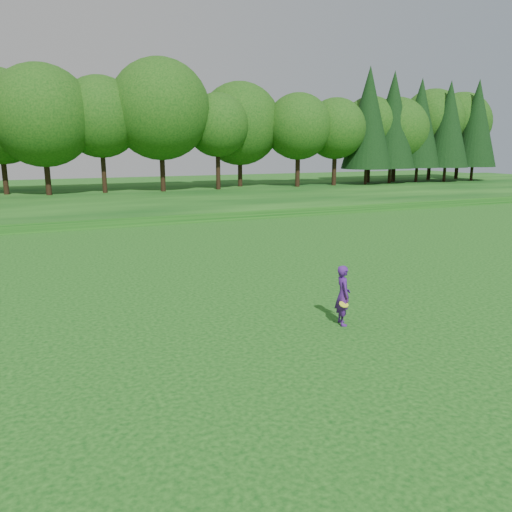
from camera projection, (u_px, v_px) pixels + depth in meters
name	position (u px, v px, depth m)	size (l,w,h in m)	color
ground	(185.00, 330.00, 14.02)	(140.00, 140.00, 0.00)	#0C3F10
berm	(83.00, 200.00, 44.44)	(130.00, 30.00, 0.60)	#0C3F10
walking_path	(102.00, 226.00, 31.95)	(130.00, 1.60, 0.04)	gray
treeline	(73.00, 112.00, 46.33)	(104.00, 7.00, 15.00)	#0E3D0E
woman	(343.00, 295.00, 14.31)	(0.57, 0.74, 1.75)	#4A1B7C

